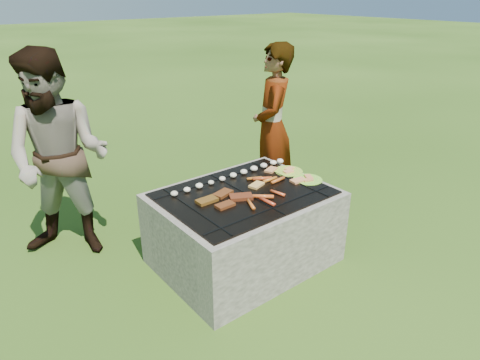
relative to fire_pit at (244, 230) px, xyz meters
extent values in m
plane|color=#254310|center=(0.00, 0.00, -0.28)|extent=(60.00, 60.00, 0.00)
cube|color=#A49C92|center=(0.00, 0.41, 0.02)|extent=(1.30, 0.18, 0.60)
cube|color=#A29A90|center=(0.00, -0.41, 0.02)|extent=(1.30, 0.18, 0.60)
cube|color=gray|center=(-0.56, 0.00, 0.02)|extent=(0.18, 0.64, 0.60)
cube|color=#A59C92|center=(0.56, 0.00, 0.02)|extent=(0.18, 0.64, 0.60)
cube|color=black|center=(0.00, 0.00, -0.04)|extent=(0.94, 0.64, 0.48)
sphere|color=#FF5914|center=(0.00, 0.00, 0.18)|extent=(0.10, 0.10, 0.10)
cube|color=black|center=(0.00, 0.00, 0.32)|extent=(1.20, 0.90, 0.01)
cylinder|color=black|center=(-0.45, 0.00, 0.33)|extent=(0.01, 0.88, 0.01)
cylinder|color=black|center=(0.00, 0.00, 0.33)|extent=(0.01, 0.88, 0.01)
cylinder|color=black|center=(0.45, 0.00, 0.33)|extent=(0.01, 0.88, 0.01)
cylinder|color=black|center=(0.00, -0.32, 0.33)|extent=(1.18, 0.01, 0.01)
cylinder|color=black|center=(0.00, 0.32, 0.33)|extent=(1.18, 0.01, 0.01)
ellipsoid|color=beige|center=(-0.44, 0.28, 0.35)|extent=(0.06, 0.06, 0.04)
ellipsoid|color=#EFE6CB|center=(-0.33, 0.28, 0.35)|extent=(0.05, 0.05, 0.04)
ellipsoid|color=white|center=(-0.22, 0.28, 0.35)|extent=(0.06, 0.06, 0.04)
ellipsoid|color=beige|center=(-0.11, 0.28, 0.35)|extent=(0.05, 0.05, 0.03)
ellipsoid|color=silver|center=(0.00, 0.28, 0.35)|extent=(0.05, 0.05, 0.04)
ellipsoid|color=#F0EACC|center=(0.11, 0.28, 0.35)|extent=(0.06, 0.06, 0.04)
ellipsoid|color=beige|center=(0.22, 0.28, 0.35)|extent=(0.06, 0.06, 0.04)
ellipsoid|color=white|center=(0.33, 0.28, 0.35)|extent=(0.06, 0.06, 0.04)
ellipsoid|color=beige|center=(0.45, 0.28, 0.35)|extent=(0.06, 0.06, 0.04)
ellipsoid|color=white|center=(0.56, 0.28, 0.35)|extent=(0.06, 0.06, 0.04)
ellipsoid|color=white|center=(0.63, 0.27, 0.35)|extent=(0.06, 0.06, 0.04)
cube|color=#915E1A|center=(-0.31, 0.05, 0.34)|extent=(0.15, 0.09, 0.02)
cube|color=brown|center=(-0.15, 0.07, 0.34)|extent=(0.17, 0.12, 0.02)
cube|color=brown|center=(-0.25, -0.09, 0.34)|extent=(0.14, 0.08, 0.02)
cube|color=brown|center=(-0.08, -0.06, 0.34)|extent=(0.19, 0.16, 0.02)
cylinder|color=#C66220|center=(0.22, 0.14, 0.34)|extent=(0.12, 0.07, 0.02)
cylinder|color=red|center=(0.26, 0.09, 0.34)|extent=(0.15, 0.11, 0.03)
cylinder|color=orange|center=(0.30, 0.04, 0.34)|extent=(0.14, 0.03, 0.03)
cylinder|color=orange|center=(0.34, -0.01, 0.34)|extent=(0.15, 0.04, 0.03)
cylinder|color=#E64225|center=(0.05, -0.16, 0.34)|extent=(0.14, 0.13, 0.03)
cylinder|color=#F85928|center=(0.18, -0.18, 0.34)|extent=(0.05, 0.13, 0.02)
cylinder|color=#C66B20|center=(-0.10, -0.20, 0.34)|extent=(0.08, 0.14, 0.03)
cylinder|color=red|center=(0.02, -0.24, 0.34)|extent=(0.04, 0.15, 0.03)
cube|color=tan|center=(0.15, 0.03, 0.34)|extent=(0.15, 0.11, 0.02)
cube|color=#E0BD73|center=(0.47, -0.11, 0.34)|extent=(0.13, 0.08, 0.02)
cube|color=tan|center=(0.45, 0.19, 0.34)|extent=(0.14, 0.11, 0.02)
cylinder|color=yellow|center=(0.56, 0.09, 0.33)|extent=(0.29, 0.29, 0.02)
cube|color=#F4C07D|center=(0.54, 0.07, 0.34)|extent=(0.09, 0.07, 0.01)
cube|color=#ECB179|center=(0.59, 0.11, 0.34)|extent=(0.09, 0.06, 0.01)
cylinder|color=#C4EE39|center=(0.56, -0.13, 0.33)|extent=(0.24, 0.24, 0.02)
cube|color=tan|center=(0.54, -0.15, 0.34)|extent=(0.09, 0.07, 0.01)
cube|color=tan|center=(0.59, -0.11, 0.34)|extent=(0.08, 0.10, 0.01)
imported|color=gray|center=(0.89, 0.66, 0.52)|extent=(0.67, 0.69, 1.60)
imported|color=#A29887|center=(-1.02, 1.01, 0.55)|extent=(1.02, 1.01, 1.66)
camera|label=1|loc=(-1.84, -2.27, 1.74)|focal=32.00mm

